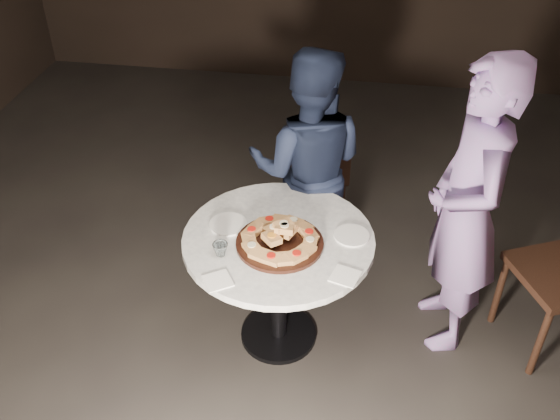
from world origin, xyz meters
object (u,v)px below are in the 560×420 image
(serving_board, at_px, (280,243))
(diner_navy, at_px, (308,168))
(diner_teal, at_px, (466,212))
(water_glass, at_px, (220,249))
(chair_far, at_px, (318,170))
(focaccia_pile, at_px, (280,237))
(table, at_px, (278,257))

(serving_board, bearing_deg, diner_navy, 85.78)
(diner_navy, relative_size, diner_teal, 0.88)
(serving_board, height_order, diner_navy, diner_navy)
(water_glass, bearing_deg, diner_teal, 18.73)
(chair_far, bearing_deg, serving_board, 67.20)
(focaccia_pile, height_order, diner_navy, diner_navy)
(focaccia_pile, xyz_separation_m, chair_far, (0.08, 1.10, -0.32))
(serving_board, height_order, diner_teal, diner_teal)
(serving_board, distance_m, focaccia_pile, 0.04)
(water_glass, bearing_deg, focaccia_pile, 24.63)
(table, height_order, water_glass, water_glass)
(serving_board, bearing_deg, diner_teal, 17.09)
(table, bearing_deg, diner_navy, 83.99)
(table, bearing_deg, serving_board, -74.89)
(serving_board, height_order, focaccia_pile, focaccia_pile)
(serving_board, distance_m, diner_navy, 0.70)
(water_glass, xyz_separation_m, chair_far, (0.34, 1.23, -0.30))
(chair_far, distance_m, diner_teal, 1.22)
(water_glass, relative_size, chair_far, 0.10)
(serving_board, xyz_separation_m, diner_teal, (0.89, 0.27, 0.10))
(serving_board, distance_m, diner_teal, 0.94)
(diner_teal, bearing_deg, diner_navy, -126.89)
(diner_navy, bearing_deg, focaccia_pile, 85.00)
(table, distance_m, diner_teal, 0.96)
(table, xyz_separation_m, water_glass, (-0.25, -0.18, 0.17))
(chair_far, bearing_deg, table, 66.12)
(focaccia_pile, xyz_separation_m, diner_teal, (0.89, 0.27, 0.06))
(diner_teal, bearing_deg, table, -86.54)
(table, xyz_separation_m, focaccia_pile, (0.02, -0.05, 0.18))
(focaccia_pile, distance_m, diner_teal, 0.93)
(serving_board, xyz_separation_m, water_glass, (-0.27, -0.12, 0.02))
(table, height_order, serving_board, serving_board)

